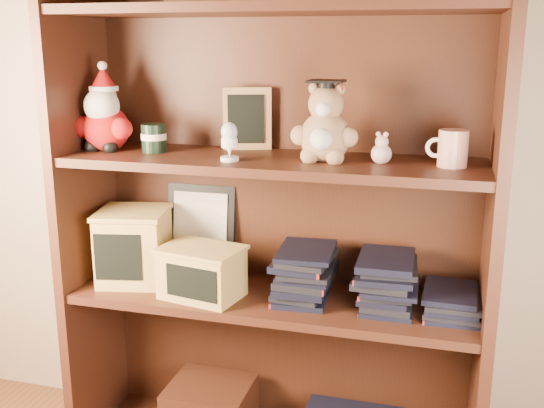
{
  "coord_description": "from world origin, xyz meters",
  "views": [
    {
      "loc": [
        0.41,
        -0.34,
        1.26
      ],
      "look_at": [
        -0.05,
        1.3,
        0.82
      ],
      "focal_mm": 42.0,
      "sensor_mm": 36.0,
      "label": 1
    }
  ],
  "objects": [
    {
      "name": "egg_cup",
      "position": [
        -0.15,
        1.23,
        1.01
      ],
      "size": [
        0.05,
        0.05,
        0.1
      ],
      "color": "white",
      "rests_on": "shelf_upper"
    },
    {
      "name": "teacher_mug",
      "position": [
        0.42,
        1.3,
        1.0
      ],
      "size": [
        0.11,
        0.07,
        0.09
      ],
      "color": "silver",
      "rests_on": "shelf_upper"
    },
    {
      "name": "santa_plush",
      "position": [
        -0.55,
        1.3,
        1.05
      ],
      "size": [
        0.19,
        0.13,
        0.26
      ],
      "color": "#A50F0F",
      "rests_on": "shelf_upper"
    },
    {
      "name": "certificate_frame",
      "position": [
        -0.32,
        1.44,
        0.69
      ],
      "size": [
        0.22,
        0.06,
        0.28
      ],
      "color": "black",
      "rests_on": "shelf_lower"
    },
    {
      "name": "teachers_tin",
      "position": [
        -0.4,
        1.3,
        0.99
      ],
      "size": [
        0.07,
        0.07,
        0.08
      ],
      "color": "black",
      "rests_on": "shelf_upper"
    },
    {
      "name": "shelf_upper",
      "position": [
        -0.05,
        1.3,
        0.94
      ],
      "size": [
        1.14,
        0.33,
        0.02
      ],
      "color": "#3E1D11",
      "rests_on": "ground"
    },
    {
      "name": "pencils_box",
      "position": [
        -0.24,
        1.24,
        0.63
      ],
      "size": [
        0.25,
        0.2,
        0.15
      ],
      "color": "tan",
      "rests_on": "shelf_lower"
    },
    {
      "name": "treats_box",
      "position": [
        -0.49,
        1.3,
        0.66
      ],
      "size": [
        0.24,
        0.24,
        0.22
      ],
      "color": "tan",
      "rests_on": "shelf_lower"
    },
    {
      "name": "chalkboard_plaque",
      "position": [
        -0.16,
        1.42,
        1.04
      ],
      "size": [
        0.14,
        0.1,
        0.18
      ],
      "color": "#9E7547",
      "rests_on": "shelf_upper"
    },
    {
      "name": "book_stack_mid",
      "position": [
        0.27,
        1.3,
        0.62
      ],
      "size": [
        0.14,
        0.2,
        0.14
      ],
      "color": "black",
      "rests_on": "shelf_lower"
    },
    {
      "name": "book_stack_left",
      "position": [
        0.04,
        1.3,
        0.62
      ],
      "size": [
        0.14,
        0.2,
        0.14
      ],
      "color": "black",
      "rests_on": "shelf_lower"
    },
    {
      "name": "grad_teddy_bear",
      "position": [
        0.09,
        1.3,
        1.03
      ],
      "size": [
        0.18,
        0.15,
        0.22
      ],
      "color": "#A37C56",
      "rests_on": "shelf_upper"
    },
    {
      "name": "bookcase",
      "position": [
        -0.06,
        1.36,
        0.78
      ],
      "size": [
        1.2,
        0.35,
        1.6
      ],
      "color": "#3E1D11",
      "rests_on": "ground"
    },
    {
      "name": "book_stack_right",
      "position": [
        0.45,
        1.3,
        0.59
      ],
      "size": [
        0.14,
        0.2,
        0.08
      ],
      "color": "black",
      "rests_on": "shelf_lower"
    },
    {
      "name": "shelf_lower",
      "position": [
        -0.05,
        1.3,
        0.54
      ],
      "size": [
        1.14,
        0.33,
        0.02
      ],
      "color": "#3E1D11",
      "rests_on": "ground"
    },
    {
      "name": "pink_figurine",
      "position": [
        0.24,
        1.3,
        0.98
      ],
      "size": [
        0.05,
        0.05,
        0.09
      ],
      "color": "#D3A3A3",
      "rests_on": "shelf_upper"
    }
  ]
}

